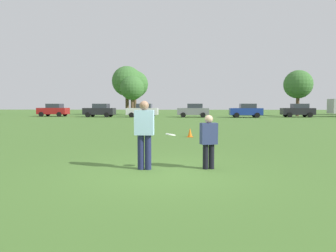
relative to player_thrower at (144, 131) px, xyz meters
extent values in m
plane|color=#47702D|center=(0.53, -0.29, -1.03)|extent=(184.97, 184.97, 0.00)
cylinder|color=#1E234C|center=(-0.10, 0.00, -0.57)|extent=(0.17, 0.17, 0.92)
cylinder|color=#1E234C|center=(0.10, 0.00, -0.57)|extent=(0.17, 0.17, 0.92)
cube|color=#9EC6E5|center=(0.00, 0.00, 0.22)|extent=(0.50, 0.29, 0.65)
sphere|color=#8C664C|center=(0.00, 0.00, 0.67)|extent=(0.25, 0.25, 0.25)
cylinder|color=black|center=(1.78, 0.19, -0.69)|extent=(0.15, 0.15, 0.67)
cylinder|color=black|center=(1.62, 0.15, -0.69)|extent=(0.15, 0.15, 0.67)
cube|color=navy|center=(1.70, 0.17, -0.08)|extent=(0.48, 0.35, 0.57)
sphere|color=#D8AD8C|center=(1.70, 0.17, 0.31)|extent=(0.22, 0.22, 0.22)
cylinder|color=white|center=(0.69, 0.06, -0.10)|extent=(0.27, 0.27, 0.08)
cube|color=#D8590C|center=(1.29, 8.21, -1.01)|extent=(0.32, 0.32, 0.03)
cone|color=orange|center=(1.29, 8.21, -0.77)|extent=(0.24, 0.24, 0.45)
cube|color=maroon|center=(-18.01, 35.12, -0.25)|extent=(4.24, 1.90, 0.90)
cube|color=#2D333D|center=(-17.76, 35.11, 0.47)|extent=(2.04, 1.69, 0.64)
cylinder|color=black|center=(-19.33, 34.15, -0.70)|extent=(0.67, 0.24, 0.66)
cylinder|color=black|center=(-19.29, 36.15, -0.70)|extent=(0.67, 0.24, 0.66)
cylinder|color=black|center=(-16.73, 34.09, -0.70)|extent=(0.67, 0.24, 0.66)
cylinder|color=black|center=(-16.68, 36.09, -0.70)|extent=(0.67, 0.24, 0.66)
cube|color=black|center=(-10.85, 33.61, -0.25)|extent=(4.24, 1.90, 0.90)
cube|color=#2D333D|center=(-10.60, 33.61, 0.47)|extent=(2.04, 1.69, 0.64)
cylinder|color=black|center=(-12.17, 32.65, -0.70)|extent=(0.67, 0.24, 0.66)
cylinder|color=black|center=(-12.13, 34.64, -0.70)|extent=(0.67, 0.24, 0.66)
cylinder|color=black|center=(-9.57, 32.58, -0.70)|extent=(0.67, 0.24, 0.66)
cylinder|color=black|center=(-9.52, 34.58, -0.70)|extent=(0.67, 0.24, 0.66)
cube|color=silver|center=(-4.87, 33.35, -0.25)|extent=(4.24, 1.90, 0.90)
cube|color=#2D333D|center=(-4.62, 33.35, 0.47)|extent=(2.04, 1.69, 0.64)
cylinder|color=black|center=(-6.20, 32.39, -0.70)|extent=(0.67, 0.24, 0.66)
cylinder|color=black|center=(-6.15, 34.38, -0.70)|extent=(0.67, 0.24, 0.66)
cylinder|color=black|center=(-3.59, 32.32, -0.70)|extent=(0.67, 0.24, 0.66)
cylinder|color=black|center=(-3.54, 34.32, -0.70)|extent=(0.67, 0.24, 0.66)
cube|color=slate|center=(1.97, 33.64, -0.25)|extent=(4.24, 1.90, 0.90)
cube|color=#2D333D|center=(2.22, 33.63, 0.47)|extent=(2.04, 1.69, 0.64)
cylinder|color=black|center=(0.65, 32.67, -0.70)|extent=(0.67, 0.24, 0.66)
cylinder|color=black|center=(0.70, 34.67, -0.70)|extent=(0.67, 0.24, 0.66)
cylinder|color=black|center=(3.25, 32.60, -0.70)|extent=(0.67, 0.24, 0.66)
cylinder|color=black|center=(3.30, 34.60, -0.70)|extent=(0.67, 0.24, 0.66)
cube|color=navy|center=(8.90, 33.18, -0.25)|extent=(4.24, 1.90, 0.90)
cube|color=#2D333D|center=(9.15, 33.17, 0.47)|extent=(2.04, 1.69, 0.64)
cylinder|color=black|center=(7.57, 32.21, -0.70)|extent=(0.67, 0.24, 0.66)
cylinder|color=black|center=(7.62, 34.21, -0.70)|extent=(0.67, 0.24, 0.66)
cylinder|color=black|center=(10.17, 32.15, -0.70)|extent=(0.67, 0.24, 0.66)
cylinder|color=black|center=(10.22, 34.15, -0.70)|extent=(0.67, 0.24, 0.66)
cube|color=black|center=(16.08, 34.62, -0.25)|extent=(4.24, 1.90, 0.90)
cube|color=#2D333D|center=(16.33, 34.62, 0.47)|extent=(2.04, 1.69, 0.64)
cylinder|color=black|center=(14.76, 33.66, -0.70)|extent=(0.67, 0.24, 0.66)
cylinder|color=black|center=(14.81, 35.66, -0.70)|extent=(0.67, 0.24, 0.66)
cylinder|color=black|center=(17.36, 33.59, -0.70)|extent=(0.67, 0.24, 0.66)
cylinder|color=black|center=(17.41, 35.59, -0.70)|extent=(0.67, 0.24, 0.66)
cylinder|color=brown|center=(-8.68, 42.37, 0.69)|extent=(0.57, 0.57, 3.44)
sphere|color=#3D7033|center=(-8.68, 42.37, 4.50)|extent=(4.91, 4.91, 4.91)
cylinder|color=brown|center=(-7.71, 44.17, 0.57)|extent=(0.53, 0.53, 3.20)
sphere|color=#3D7033|center=(-7.71, 44.17, 4.11)|extent=(4.57, 4.57, 4.57)
cylinder|color=brown|center=(-7.53, 40.58, 0.32)|extent=(0.45, 0.45, 2.69)
sphere|color=#3D7033|center=(-7.53, 40.58, 3.30)|extent=(3.84, 3.84, 3.84)
cylinder|color=brown|center=(17.43, 38.52, 0.42)|extent=(0.48, 0.48, 2.90)
sphere|color=#3D7033|center=(17.43, 38.52, 3.63)|extent=(4.14, 4.14, 4.14)
camera|label=1|loc=(1.11, -8.05, 0.70)|focal=32.99mm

